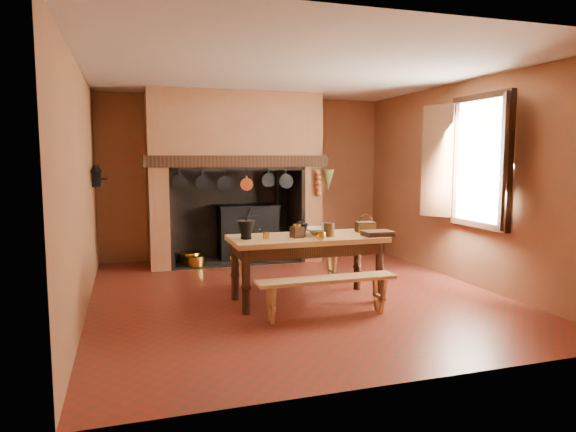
% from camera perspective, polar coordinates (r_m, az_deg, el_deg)
% --- Properties ---
extents(floor, '(5.50, 5.50, 0.00)m').
position_cam_1_polar(floor, '(6.69, 0.69, -8.64)').
color(floor, maroon).
rests_on(floor, ground).
extents(ceiling, '(5.50, 5.50, 0.00)m').
position_cam_1_polar(ceiling, '(6.54, 0.72, 15.76)').
color(ceiling, silver).
rests_on(ceiling, back_wall).
extents(back_wall, '(5.00, 0.02, 2.80)m').
position_cam_1_polar(back_wall, '(9.12, -4.71, 4.31)').
color(back_wall, brown).
rests_on(back_wall, floor).
extents(wall_left, '(0.02, 5.50, 2.80)m').
position_cam_1_polar(wall_left, '(6.16, -21.99, 2.79)').
color(wall_left, brown).
rests_on(wall_left, floor).
extents(wall_right, '(0.02, 5.50, 2.80)m').
position_cam_1_polar(wall_right, '(7.62, 18.90, 3.54)').
color(wall_right, brown).
rests_on(wall_right, floor).
extents(wall_front, '(5.00, 0.02, 2.80)m').
position_cam_1_polar(wall_front, '(3.95, 13.23, 1.24)').
color(wall_front, brown).
rests_on(wall_front, floor).
extents(chimney_breast, '(2.95, 0.96, 2.80)m').
position_cam_1_polar(chimney_breast, '(8.62, -6.04, 6.91)').
color(chimney_breast, brown).
rests_on(chimney_breast, floor).
extents(iron_range, '(1.12, 0.55, 1.60)m').
position_cam_1_polar(iron_range, '(8.90, -4.48, -1.67)').
color(iron_range, black).
rests_on(iron_range, floor).
extents(hearth_pans, '(0.51, 0.62, 0.20)m').
position_cam_1_polar(hearth_pans, '(8.57, -10.72, -4.72)').
color(hearth_pans, gold).
rests_on(hearth_pans, floor).
extents(hanging_pans, '(1.92, 0.29, 0.27)m').
position_cam_1_polar(hanging_pans, '(8.13, -5.57, 3.75)').
color(hanging_pans, black).
rests_on(hanging_pans, chimney_breast).
extents(onion_string, '(0.12, 0.10, 0.46)m').
position_cam_1_polar(onion_string, '(8.49, 3.36, 3.68)').
color(onion_string, '#B96122').
rests_on(onion_string, chimney_breast).
extents(herb_bunch, '(0.20, 0.20, 0.35)m').
position_cam_1_polar(herb_bunch, '(8.55, 4.49, 4.03)').
color(herb_bunch, '#586630').
rests_on(herb_bunch, chimney_breast).
extents(window, '(0.39, 1.75, 1.76)m').
position_cam_1_polar(window, '(7.20, 19.90, 5.74)').
color(window, white).
rests_on(window, wall_right).
extents(wall_coffee_mill, '(0.23, 0.16, 0.31)m').
position_cam_1_polar(wall_coffee_mill, '(7.70, -20.54, 4.37)').
color(wall_coffee_mill, black).
rests_on(wall_coffee_mill, wall_left).
extents(work_table, '(1.86, 0.83, 0.80)m').
position_cam_1_polar(work_table, '(6.24, 2.08, -3.39)').
color(work_table, tan).
rests_on(work_table, floor).
extents(bench_front, '(1.57, 0.28, 0.44)m').
position_cam_1_polar(bench_front, '(5.69, 4.35, -7.93)').
color(bench_front, tan).
rests_on(bench_front, floor).
extents(bench_back, '(1.56, 0.27, 0.44)m').
position_cam_1_polar(bench_back, '(6.98, 0.07, -5.24)').
color(bench_back, tan).
rests_on(bench_back, floor).
extents(mortar_large, '(0.22, 0.22, 0.37)m').
position_cam_1_polar(mortar_large, '(6.00, -4.68, -1.41)').
color(mortar_large, black).
rests_on(mortar_large, work_table).
extents(mortar_small, '(0.16, 0.16, 0.27)m').
position_cam_1_polar(mortar_small, '(6.16, 1.53, -1.48)').
color(mortar_small, black).
rests_on(mortar_small, work_table).
extents(coffee_grinder, '(0.19, 0.16, 0.20)m').
position_cam_1_polar(coffee_grinder, '(6.08, 1.01, -1.69)').
color(coffee_grinder, '#351E10').
rests_on(coffee_grinder, work_table).
extents(brass_mug_a, '(0.08, 0.08, 0.08)m').
position_cam_1_polar(brass_mug_a, '(5.98, -2.47, -2.17)').
color(brass_mug_a, gold).
rests_on(brass_mug_a, work_table).
extents(brass_mug_b, '(0.10, 0.10, 0.08)m').
position_cam_1_polar(brass_mug_b, '(6.41, 1.53, -1.59)').
color(brass_mug_b, gold).
rests_on(brass_mug_b, work_table).
extents(mixing_bowl, '(0.44, 0.44, 0.09)m').
position_cam_1_polar(mixing_bowl, '(6.34, 3.60, -1.69)').
color(mixing_bowl, beige).
rests_on(mixing_bowl, work_table).
extents(stoneware_crock, '(0.16, 0.16, 0.16)m').
position_cam_1_polar(stoneware_crock, '(6.18, 4.57, -1.53)').
color(stoneware_crock, '#50361D').
rests_on(stoneware_crock, work_table).
extents(glass_jar, '(0.09, 0.09, 0.14)m').
position_cam_1_polar(glass_jar, '(6.39, 4.10, -1.36)').
color(glass_jar, beige).
rests_on(glass_jar, work_table).
extents(wicker_basket, '(0.25, 0.20, 0.22)m').
position_cam_1_polar(wicker_basket, '(6.61, 8.58, -1.13)').
color(wicker_basket, '#4E3417').
rests_on(wicker_basket, work_table).
extents(wooden_tray, '(0.35, 0.25, 0.06)m').
position_cam_1_polar(wooden_tray, '(6.32, 9.93, -1.91)').
color(wooden_tray, '#351E10').
rests_on(wooden_tray, work_table).
extents(brass_cup, '(0.12, 0.12, 0.09)m').
position_cam_1_polar(brass_cup, '(5.92, 3.66, -2.24)').
color(brass_cup, gold).
rests_on(brass_cup, work_table).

